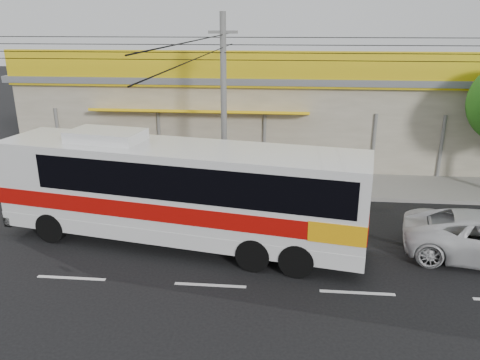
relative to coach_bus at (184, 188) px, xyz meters
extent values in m
plane|color=black|center=(1.19, -0.01, -1.94)|extent=(120.00, 120.00, 0.00)
cube|color=gray|center=(1.19, 5.99, -1.87)|extent=(30.00, 3.20, 0.15)
cube|color=gray|center=(1.19, 11.59, 0.16)|extent=(22.00, 8.00, 4.20)
cube|color=#5B5E63|center=(1.19, 11.59, 2.41)|extent=(22.60, 8.60, 0.30)
cube|color=gold|center=(1.19, 7.47, 2.96)|extent=(22.00, 0.24, 1.60)
cube|color=red|center=(-0.81, 7.44, 2.96)|extent=(9.00, 0.10, 1.20)
cube|color=#167E1A|center=(7.69, 7.44, 2.96)|extent=(2.40, 0.10, 1.10)
cube|color=navy|center=(10.39, 7.44, 2.96)|extent=(2.20, 0.10, 1.10)
cube|color=red|center=(-7.81, 7.44, 2.96)|extent=(3.00, 0.10, 1.10)
cube|color=yellow|center=(-0.81, 7.29, 1.06)|extent=(10.00, 1.20, 0.37)
cube|color=silver|center=(-0.18, 0.03, -0.08)|extent=(11.98, 4.53, 2.84)
cube|color=#AD0B07|center=(-0.18, 0.03, -0.43)|extent=(12.03, 4.58, 0.54)
cube|color=orange|center=(4.82, -0.89, -0.43)|extent=(1.99, 2.75, 0.59)
cube|color=black|center=(0.49, -0.09, 0.55)|extent=(10.07, 4.22, 1.08)
cube|color=black|center=(-5.87, 1.09, 0.36)|extent=(0.54, 2.14, 1.47)
cube|color=silver|center=(-2.59, 0.48, 1.51)|extent=(2.56, 1.77, 0.35)
cylinder|color=black|center=(-4.42, -0.31, -1.43)|extent=(1.06, 0.49, 1.02)
cylinder|color=black|center=(-4.02, 1.87, -1.43)|extent=(1.06, 0.49, 1.02)
cylinder|color=black|center=(3.56, -1.78, -1.43)|extent=(1.06, 0.49, 1.02)
cylinder|color=black|center=(3.96, 0.39, -1.43)|extent=(1.06, 0.49, 1.02)
imported|color=#960F0A|center=(-5.04, 4.69, -1.25)|extent=(2.09, 0.83, 1.08)
imported|color=black|center=(-8.92, 4.69, -1.19)|extent=(2.06, 1.37, 1.21)
cylinder|color=#5D5D5B|center=(0.74, 4.19, 1.70)|extent=(0.24, 0.24, 7.28)
cube|color=#5D5D5B|center=(0.74, 4.19, 4.61)|extent=(1.09, 0.11, 0.11)
camera|label=1|loc=(3.09, -13.68, 5.00)|focal=35.00mm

